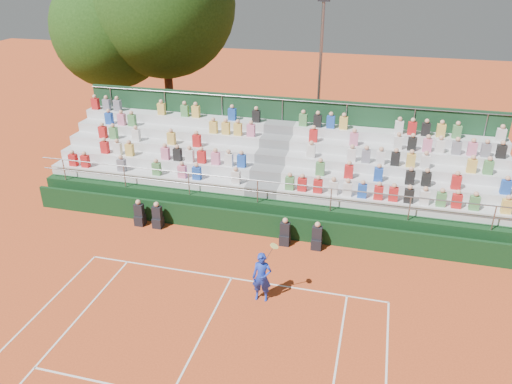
% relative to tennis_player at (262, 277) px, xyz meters
% --- Properties ---
extents(ground, '(90.00, 90.00, 0.00)m').
position_rel_tennis_player_xyz_m(ground, '(-1.34, 0.87, -0.89)').
color(ground, '#C94D21').
rests_on(ground, ground).
extents(courtside_wall, '(20.00, 0.15, 1.00)m').
position_rel_tennis_player_xyz_m(courtside_wall, '(-1.34, 4.07, -0.39)').
color(courtside_wall, black).
rests_on(courtside_wall, ground).
extents(line_officials, '(7.98, 0.40, 1.19)m').
position_rel_tennis_player_xyz_m(line_officials, '(-2.59, 3.62, -0.41)').
color(line_officials, black).
rests_on(line_officials, ground).
extents(grandstand, '(20.00, 5.20, 4.40)m').
position_rel_tennis_player_xyz_m(grandstand, '(-1.31, 7.31, 0.20)').
color(grandstand, black).
rests_on(grandstand, ground).
extents(tennis_player, '(0.87, 0.47, 2.22)m').
position_rel_tennis_player_xyz_m(tennis_player, '(0.00, 0.00, 0.00)').
color(tennis_player, '#1732B3').
rests_on(tennis_player, ground).
extents(tree_west, '(6.84, 6.84, 9.90)m').
position_rel_tennis_player_xyz_m(tree_west, '(-12.63, 14.05, 5.58)').
color(tree_west, '#332012').
rests_on(tree_west, ground).
extents(tree_east, '(8.25, 8.25, 12.01)m').
position_rel_tennis_player_xyz_m(tree_east, '(-9.44, 14.52, 6.98)').
color(tree_east, '#332012').
rests_on(tree_east, ground).
extents(floodlight_mast, '(0.60, 0.25, 8.67)m').
position_rel_tennis_player_xyz_m(floodlight_mast, '(-0.17, 13.35, 4.13)').
color(floodlight_mast, gray).
rests_on(floodlight_mast, ground).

